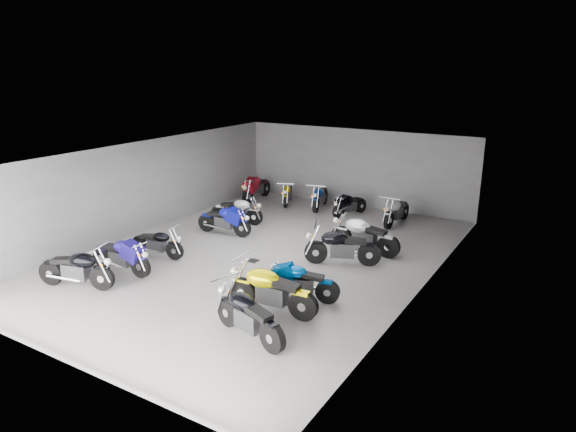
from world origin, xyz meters
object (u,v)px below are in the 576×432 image
Objects in this scene: motorcycle_left_a at (77,269)px; motorcycle_right_b at (271,290)px; motorcycle_right_c at (299,282)px; motorcycle_back_e at (397,211)px; motorcycle_back_b at (288,194)px; motorcycle_left_c at (157,243)px; motorcycle_right_f at (364,235)px; motorcycle_back_a at (256,188)px; motorcycle_left_b at (121,256)px; motorcycle_back_c at (320,197)px; motorcycle_left_e at (225,220)px; motorcycle_left_f at (237,210)px; drain_grate at (253,261)px; motorcycle_right_e at (341,247)px; motorcycle_back_d at (349,205)px; motorcycle_right_a at (248,316)px.

motorcycle_right_b is (5.20, 1.46, 0.04)m from motorcycle_left_a.
motorcycle_right_c is 7.43m from motorcycle_back_e.
motorcycle_left_c is at bearing 65.04° from motorcycle_back_b.
motorcycle_back_a is at bearing 64.51° from motorcycle_right_f.
motorcycle_left_b is 9.93m from motorcycle_back_e.
motorcycle_right_f reaches higher than motorcycle_back_c.
motorcycle_left_e is (0.38, 4.26, -0.01)m from motorcycle_left_b.
motorcycle_right_c is 0.86× the size of motorcycle_back_a.
motorcycle_back_a is at bearing -167.83° from motorcycle_left_f.
motorcycle_back_a is (-4.00, 5.99, 0.55)m from drain_grate.
motorcycle_left_c is at bearing -155.43° from drain_grate.
motorcycle_left_e is 1.02× the size of motorcycle_left_f.
motorcycle_left_a is 5.40m from motorcycle_right_b.
motorcycle_left_f is at bearing 47.38° from motorcycle_right_e.
motorcycle_back_e is (5.15, 7.09, 0.05)m from motorcycle_left_c.
motorcycle_left_c is 0.95× the size of motorcycle_right_c.
motorcycle_right_f is at bearing 95.24° from motorcycle_back_e.
motorcycle_left_b is 1.09× the size of motorcycle_right_c.
motorcycle_right_b is at bearing -47.78° from drain_grate.
drain_grate is 5.97m from motorcycle_back_d.
motorcycle_right_e is at bearing 110.86° from motorcycle_back_b.
motorcycle_back_a is at bearing 1.59° from motorcycle_back_e.
motorcycle_back_c reaches higher than motorcycle_back_d.
motorcycle_back_e is (5.10, 8.52, -0.01)m from motorcycle_left_b.
motorcycle_left_b is 0.90× the size of motorcycle_right_b.
motorcycle_left_e is 1.06× the size of motorcycle_right_c.
drain_grate is 4.59m from motorcycle_right_a.
motorcycle_right_c is (0.01, 2.21, -0.05)m from motorcycle_right_a.
motorcycle_left_a is 1.09× the size of motorcycle_right_c.
motorcycle_right_f reaches higher than motorcycle_right_a.
motorcycle_right_e is 1.30m from motorcycle_right_f.
motorcycle_left_c is at bearing 179.75° from motorcycle_left_b.
motorcycle_left_c is 0.91× the size of motorcycle_left_f.
motorcycle_left_a reaches higher than motorcycle_left_f.
motorcycle_left_a is 10.05m from motorcycle_back_a.
motorcycle_right_a is at bearing 75.91° from motorcycle_left_b.
motorcycle_back_a is at bearing 168.79° from motorcycle_left_a.
motorcycle_back_b is at bearing 177.28° from motorcycle_left_e.
motorcycle_right_f is at bearing 122.07° from motorcycle_left_a.
motorcycle_left_b is at bearing 87.53° from motorcycle_back_d.
motorcycle_right_b is at bearing 96.99° from motorcycle_back_c.
motorcycle_right_e is at bearing 110.07° from motorcycle_back_c.
motorcycle_right_f is at bearing 43.33° from drain_grate.
motorcycle_right_e is (5.10, -1.73, 0.05)m from motorcycle_left_f.
motorcycle_back_c is (-1.00, 6.28, 0.49)m from drain_grate.
motorcycle_right_f is 1.32× the size of motorcycle_back_d.
motorcycle_left_f is 3.80m from motorcycle_back_c.
motorcycle_back_b is at bearing 166.43° from motorcycle_left_f.
motorcycle_left_b reaches higher than motorcycle_back_d.
motorcycle_left_f is 6.87m from motorcycle_right_c.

